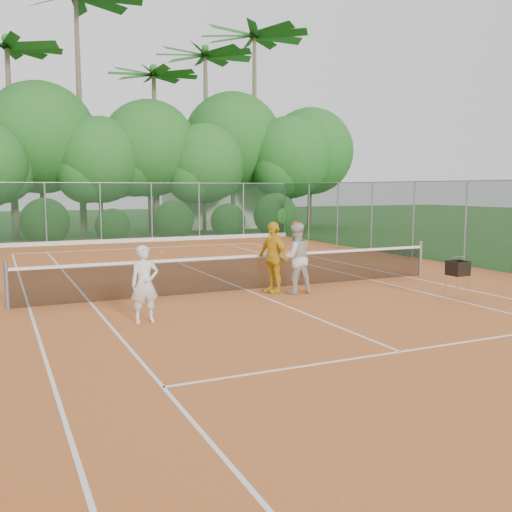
{
  "coord_description": "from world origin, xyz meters",
  "views": [
    {
      "loc": [
        -6.14,
        -13.88,
        2.78
      ],
      "look_at": [
        -0.28,
        -1.2,
        1.1
      ],
      "focal_mm": 40.0,
      "sensor_mm": 36.0,
      "label": 1
    }
  ],
  "objects_px": {
    "player_yellow": "(273,257)",
    "ball_hopper": "(458,269)",
    "player_white": "(145,284)",
    "player_center_grp": "(295,258)"
  },
  "relations": [
    {
      "from": "player_yellow",
      "to": "player_center_grp",
      "type": "bearing_deg",
      "value": 45.91
    },
    {
      "from": "player_center_grp",
      "to": "ball_hopper",
      "type": "xyz_separation_m",
      "value": [
        3.18,
        -2.49,
        -0.16
      ]
    },
    {
      "from": "player_center_grp",
      "to": "player_yellow",
      "type": "distance_m",
      "value": 0.58
    },
    {
      "from": "player_yellow",
      "to": "player_white",
      "type": "bearing_deg",
      "value": -76.31
    },
    {
      "from": "player_yellow",
      "to": "ball_hopper",
      "type": "xyz_separation_m",
      "value": [
        3.68,
        -2.8,
        -0.17
      ]
    },
    {
      "from": "player_white",
      "to": "player_yellow",
      "type": "xyz_separation_m",
      "value": [
        3.89,
        1.9,
        0.14
      ]
    },
    {
      "from": "player_white",
      "to": "player_yellow",
      "type": "relative_size",
      "value": 0.85
    },
    {
      "from": "player_yellow",
      "to": "ball_hopper",
      "type": "distance_m",
      "value": 4.62
    },
    {
      "from": "player_center_grp",
      "to": "player_yellow",
      "type": "xyz_separation_m",
      "value": [
        -0.49,
        0.31,
        0.0
      ]
    },
    {
      "from": "player_yellow",
      "to": "ball_hopper",
      "type": "relative_size",
      "value": 1.93
    }
  ]
}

